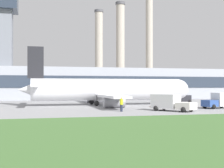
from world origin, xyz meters
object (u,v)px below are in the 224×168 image
at_px(airplane, 107,90).
at_px(ground_crew_person, 121,104).
at_px(baggage_truck, 219,101).
at_px(fuel_truck, 170,103).
at_px(pushback_tug, 182,99).

relative_size(airplane, ground_crew_person, 16.40).
xyz_separation_m(airplane, baggage_truck, (14.64, -12.05, -1.52)).
relative_size(fuel_truck, ground_crew_person, 3.18).
bearing_deg(pushback_tug, fuel_truck, -121.25).
distance_m(airplane, ground_crew_person, 14.52).
height_order(airplane, baggage_truck, airplane).
distance_m(pushback_tug, fuel_truck, 20.07).
bearing_deg(baggage_truck, fuel_truck, -162.46).
height_order(pushback_tug, fuel_truck, fuel_truck).
distance_m(baggage_truck, ground_crew_person, 16.10).
relative_size(pushback_tug, fuel_truck, 0.58).
distance_m(airplane, pushback_tug, 15.94).
xyz_separation_m(baggage_truck, ground_crew_person, (-15.93, -2.32, -0.18)).
xyz_separation_m(airplane, ground_crew_person, (-1.29, -14.36, -1.70)).
distance_m(baggage_truck, fuel_truck, 9.81).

